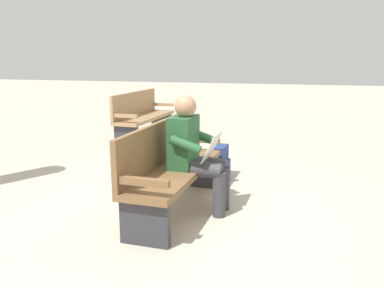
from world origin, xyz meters
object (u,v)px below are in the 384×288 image
object	(u,v)px
bench_near	(170,167)
person_seated	(194,150)
bench_far	(142,115)
backpack	(219,163)

from	to	relation	value
bench_near	person_seated	xyz separation A→B (m)	(-0.06, 0.24, 0.17)
person_seated	bench_far	distance (m)	3.74
bench_near	person_seated	distance (m)	0.30
person_seated	backpack	distance (m)	1.19
backpack	bench_near	bearing A→B (deg)	-12.66
backpack	bench_far	distance (m)	2.87
backpack	person_seated	bearing A→B (deg)	-1.54
backpack	bench_far	world-z (taller)	bench_far
bench_near	backpack	distance (m)	1.24
person_seated	bench_far	size ratio (longest dim) A/B	0.65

